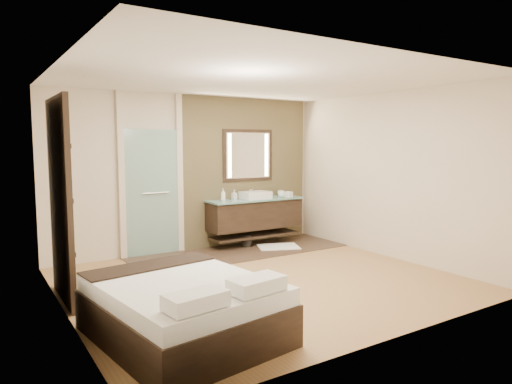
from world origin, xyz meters
TOP-DOWN VIEW (x-y plane):
  - floor at (0.00, 0.00)m, footprint 5.00×5.00m
  - tile_strip at (0.60, 1.60)m, footprint 3.80×1.30m
  - stone_wall at (1.10, 2.21)m, footprint 2.60×0.08m
  - vanity at (1.10, 1.92)m, footprint 1.85×0.55m
  - mirror_unit at (1.10, 2.16)m, footprint 1.06×0.04m
  - frosted_door at (-0.75, 2.20)m, footprint 1.10×0.12m
  - shoji_partition at (-2.43, 0.60)m, footprint 0.06×1.20m
  - bed at (-1.65, -1.14)m, footprint 1.68×1.98m
  - bath_mat at (1.33, 1.49)m, footprint 0.86×0.74m
  - waste_bin at (0.87, 1.85)m, footprint 0.21×0.21m
  - tissue_box at (1.77, 1.79)m, footprint 0.14×0.14m
  - soap_bottle_a at (0.43, 1.90)m, footprint 0.11×0.11m
  - soap_bottle_b at (0.71, 1.99)m, footprint 0.09×0.09m
  - soap_bottle_c at (1.60, 1.78)m, footprint 0.14×0.14m
  - cup at (1.77, 2.04)m, footprint 0.15×0.15m

SIDE VIEW (x-z plane):
  - floor at x=0.00m, z-range 0.00..0.00m
  - tile_strip at x=0.60m, z-range 0.00..0.01m
  - bath_mat at x=1.33m, z-range 0.01..0.03m
  - waste_bin at x=0.87m, z-range 0.00..0.23m
  - bed at x=-1.65m, z-range -0.06..0.64m
  - vanity at x=1.10m, z-range 0.14..1.02m
  - cup at x=1.77m, z-range 0.86..0.96m
  - tissue_box at x=1.77m, z-range 0.86..0.97m
  - soap_bottle_c at x=1.60m, z-range 0.86..1.00m
  - soap_bottle_b at x=0.71m, z-range 0.86..1.04m
  - soap_bottle_a at x=0.43m, z-range 0.86..1.08m
  - frosted_door at x=-0.75m, z-range -0.21..2.49m
  - shoji_partition at x=-2.43m, z-range 0.01..2.41m
  - stone_wall at x=1.10m, z-range 0.00..2.70m
  - mirror_unit at x=1.10m, z-range 1.17..2.13m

